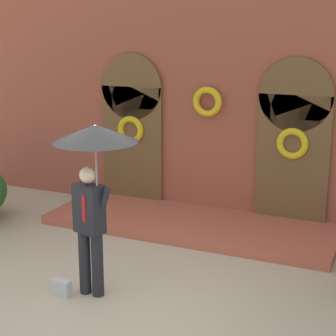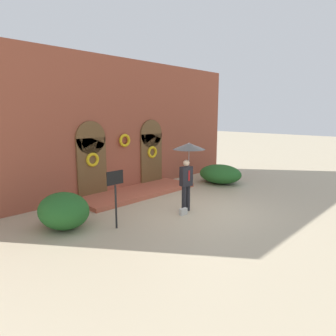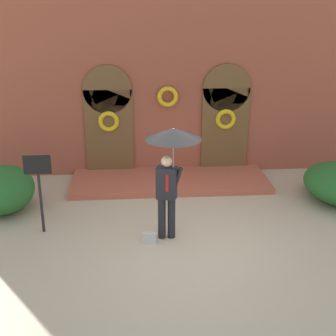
# 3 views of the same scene
# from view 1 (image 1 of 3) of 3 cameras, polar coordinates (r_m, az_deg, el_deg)

# --- Properties ---
(ground_plane) EXTENTS (80.00, 80.00, 0.00)m
(ground_plane) POSITION_cam_1_polar(r_m,az_deg,el_deg) (7.71, -6.38, -13.43)
(ground_plane) COLOR tan
(building_facade) EXTENTS (14.00, 2.30, 5.60)m
(building_facade) POSITION_cam_1_polar(r_m,az_deg,el_deg) (10.64, 4.64, 9.48)
(building_facade) COLOR brown
(building_facade) RESTS_ON ground
(person_with_umbrella) EXTENTS (1.10, 1.10, 2.36)m
(person_with_umbrella) POSITION_cam_1_polar(r_m,az_deg,el_deg) (7.24, -7.55, 0.90)
(person_with_umbrella) COLOR black
(person_with_umbrella) RESTS_ON ground
(handbag) EXTENTS (0.29, 0.14, 0.22)m
(handbag) POSITION_cam_1_polar(r_m,az_deg,el_deg) (7.94, -10.78, -11.84)
(handbag) COLOR #B7B7B2
(handbag) RESTS_ON ground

